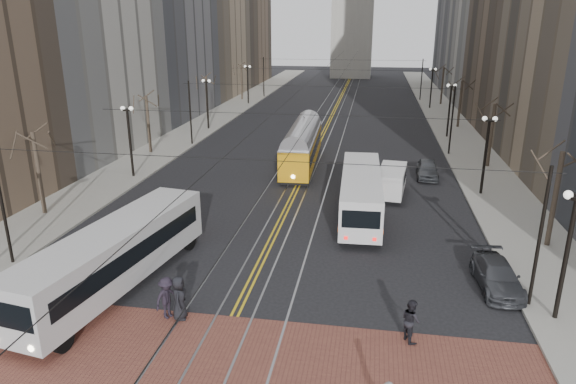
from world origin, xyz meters
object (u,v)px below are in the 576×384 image
(streetcar, at_px, (302,149))
(pedestrian_a, at_px, (179,298))
(sedan_grey, at_px, (427,169))
(pedestrian_c, at_px, (411,320))
(rear_bus, at_px, (361,195))
(cargo_van, at_px, (391,182))
(pedestrian_d, at_px, (167,298))
(sedan_parked, at_px, (497,276))
(transit_bus, at_px, (115,258))

(streetcar, xyz_separation_m, pedestrian_a, (-1.76, -25.44, -0.53))
(streetcar, distance_m, sedan_grey, 10.88)
(pedestrian_a, height_order, pedestrian_c, pedestrian_a)
(sedan_grey, bearing_deg, rear_bus, -114.83)
(streetcar, height_order, sedan_grey, streetcar)
(rear_bus, distance_m, pedestrian_c, 13.88)
(rear_bus, relative_size, cargo_van, 2.39)
(pedestrian_c, height_order, pedestrian_d, pedestrian_d)
(cargo_van, bearing_deg, pedestrian_c, -82.34)
(streetcar, relative_size, pedestrian_d, 6.85)
(rear_bus, height_order, sedan_parked, rear_bus)
(sedan_grey, height_order, pedestrian_c, pedestrian_c)
(rear_bus, relative_size, pedestrian_d, 5.94)
(transit_bus, relative_size, rear_bus, 1.10)
(sedan_parked, bearing_deg, sedan_grey, 91.58)
(streetcar, distance_m, pedestrian_c, 26.66)
(sedan_parked, relative_size, pedestrian_d, 2.37)
(sedan_grey, relative_size, pedestrian_c, 2.36)
(sedan_grey, height_order, pedestrian_a, pedestrian_a)
(transit_bus, distance_m, pedestrian_d, 4.05)
(cargo_van, height_order, pedestrian_c, cargo_van)
(sedan_parked, xyz_separation_m, pedestrian_c, (-4.35, -5.08, 0.27))
(streetcar, relative_size, sedan_parked, 2.89)
(pedestrian_c, bearing_deg, sedan_grey, -34.52)
(streetcar, relative_size, cargo_van, 2.76)
(rear_bus, distance_m, pedestrian_d, 15.73)
(cargo_van, height_order, sedan_parked, cargo_van)
(sedan_grey, xyz_separation_m, pedestrian_d, (-12.98, -23.50, 0.23))
(sedan_grey, relative_size, pedestrian_a, 2.16)
(rear_bus, relative_size, pedestrian_a, 5.69)
(rear_bus, height_order, cargo_van, rear_bus)
(sedan_parked, height_order, pedestrian_d, pedestrian_d)
(pedestrian_d, bearing_deg, streetcar, 24.15)
(transit_bus, distance_m, rear_bus, 16.09)
(pedestrian_c, bearing_deg, transit_bus, 53.30)
(rear_bus, bearing_deg, pedestrian_a, -119.80)
(sedan_parked, height_order, pedestrian_a, pedestrian_a)
(transit_bus, relative_size, pedestrian_d, 6.50)
(streetcar, distance_m, rear_bus, 13.01)
(cargo_van, relative_size, pedestrian_d, 2.48)
(rear_bus, xyz_separation_m, pedestrian_d, (-7.81, -13.65, -0.51))
(pedestrian_a, bearing_deg, rear_bus, -37.99)
(transit_bus, bearing_deg, sedan_parked, 18.63)
(rear_bus, distance_m, pedestrian_a, 15.47)
(sedan_grey, bearing_deg, cargo_van, -117.08)
(cargo_van, distance_m, sedan_parked, 13.94)
(sedan_grey, bearing_deg, streetcar, 172.57)
(sedan_grey, height_order, sedan_parked, sedan_grey)
(transit_bus, xyz_separation_m, pedestrian_a, (3.96, -2.12, -0.54))
(rear_bus, xyz_separation_m, pedestrian_a, (-7.26, -13.65, -0.47))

